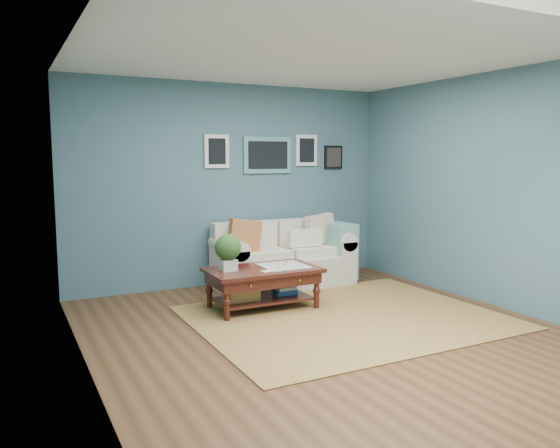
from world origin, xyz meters
TOP-DOWN VIEW (x-y plane):
  - room_shell at (0.01, 0.06)m, footprint 5.00×5.02m
  - area_rug at (0.43, 0.38)m, footprint 3.19×2.55m
  - loveseat at (0.60, 2.02)m, footprint 1.87×0.85m
  - coffee_table at (-0.27, 1.13)m, footprint 1.27×0.76m

SIDE VIEW (x-z plane):
  - area_rug at x=0.43m, z-range 0.00..0.01m
  - loveseat at x=0.60m, z-range -0.09..0.87m
  - coffee_table at x=-0.27m, z-range -0.05..0.83m
  - room_shell at x=0.01m, z-range 0.01..2.71m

